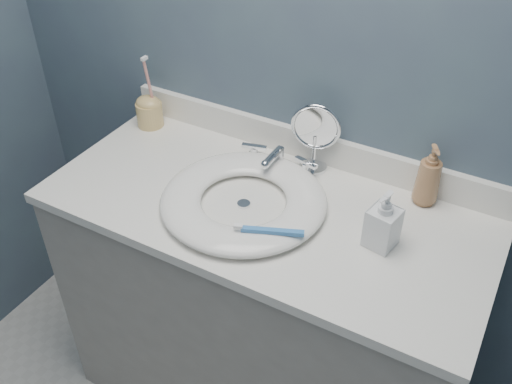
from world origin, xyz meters
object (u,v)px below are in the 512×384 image
Objects in this scene: makeup_mirror at (315,134)px; toothbrush_holder at (149,110)px; soap_bottle_amber at (429,175)px; soap_bottle_clear at (384,219)px.

makeup_mirror is 0.87× the size of toothbrush_holder.
soap_bottle_amber is (0.33, 0.00, -0.03)m from makeup_mirror.
soap_bottle_amber is at bearing 2.42° from toothbrush_holder.
makeup_mirror reaches higher than soap_bottle_amber.
soap_bottle_amber is 1.12× the size of soap_bottle_clear.
toothbrush_holder is at bearing 178.64° from soap_bottle_clear.
toothbrush_holder is at bearing 152.84° from soap_bottle_amber.
makeup_mirror reaches higher than soap_bottle_clear.
makeup_mirror is at bearing 150.79° from soap_bottle_amber.
toothbrush_holder reaches higher than soap_bottle_amber.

